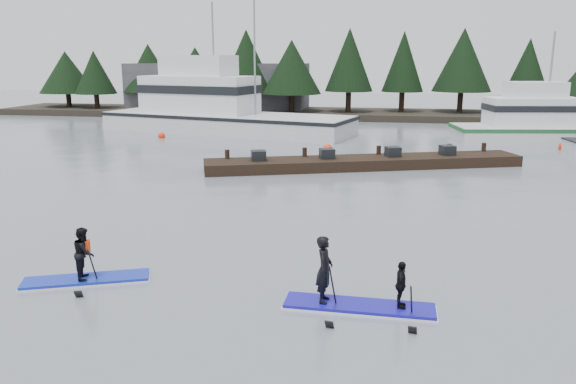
% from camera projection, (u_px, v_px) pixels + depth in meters
% --- Properties ---
extents(ground, '(160.00, 160.00, 0.00)m').
position_uv_depth(ground, '(244.00, 294.00, 13.47)').
color(ground, gray).
rests_on(ground, ground).
extents(far_shore, '(70.00, 8.00, 0.60)m').
position_uv_depth(far_shore, '(354.00, 114.00, 53.62)').
color(far_shore, '#2D281E').
rests_on(far_shore, ground).
extents(treeline, '(60.00, 4.00, 8.00)m').
position_uv_depth(treeline, '(354.00, 117.00, 53.69)').
color(treeline, black).
rests_on(treeline, ground).
extents(waterfront_building, '(18.00, 6.00, 5.00)m').
position_uv_depth(waterfront_building, '(218.00, 88.00, 57.41)').
color(waterfront_building, '#4C4C51').
rests_on(waterfront_building, ground).
extents(fishing_boat_large, '(19.99, 9.88, 10.69)m').
position_uv_depth(fishing_boat_large, '(219.00, 121.00, 42.87)').
color(fishing_boat_large, silver).
rests_on(fishing_boat_large, ground).
extents(fishing_boat_medium, '(13.71, 5.88, 8.07)m').
position_uv_depth(fishing_boat_medium, '(548.00, 133.00, 38.15)').
color(fishing_boat_medium, silver).
rests_on(fishing_boat_medium, ground).
extents(floating_dock, '(16.18, 7.57, 0.55)m').
position_uv_depth(floating_dock, '(365.00, 163.00, 28.88)').
color(floating_dock, black).
rests_on(floating_dock, ground).
extents(buoy_c, '(0.58, 0.58, 0.58)m').
position_uv_depth(buoy_c, '(563.00, 150.00, 34.71)').
color(buoy_c, '#FF300C').
rests_on(buoy_c, ground).
extents(buoy_b, '(0.57, 0.57, 0.57)m').
position_uv_depth(buoy_b, '(328.00, 151.00, 34.01)').
color(buoy_b, '#FF300C').
rests_on(buoy_b, ground).
extents(buoy_a, '(0.51, 0.51, 0.51)m').
position_uv_depth(buoy_a, '(162.00, 138.00, 39.84)').
color(buoy_a, '#FF300C').
rests_on(buoy_a, ground).
extents(paddleboard_solo, '(3.13, 1.84, 1.87)m').
position_uv_depth(paddleboard_solo, '(85.00, 263.00, 14.06)').
color(paddleboard_solo, '#1329B3').
rests_on(paddleboard_solo, ground).
extents(paddleboard_duo, '(3.38, 1.10, 2.20)m').
position_uv_depth(paddleboard_duo, '(354.00, 287.00, 12.55)').
color(paddleboard_duo, '#1611A4').
rests_on(paddleboard_duo, ground).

